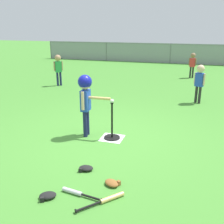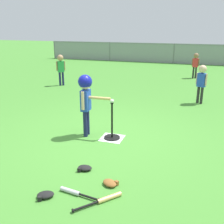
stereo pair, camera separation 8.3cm
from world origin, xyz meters
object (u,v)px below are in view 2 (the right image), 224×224
at_px(spare_bat_silver, 74,192).
at_px(glove_by_plate, 110,183).
at_px(baseball_on_tee, 112,101).
at_px(batter_child, 86,93).
at_px(glove_tossed_aside, 45,195).
at_px(fielder_deep_center, 196,62).
at_px(fielder_near_right, 61,66).
at_px(glove_near_bats, 85,168).
at_px(spare_bat_wood, 105,199).
at_px(batting_tee, 112,132).
at_px(fielder_deep_left, 202,79).

relative_size(spare_bat_silver, glove_by_plate, 2.20).
xyz_separation_m(baseball_on_tee, batter_child, (-0.53, -0.02, 0.12)).
distance_m(glove_by_plate, glove_tossed_aside, 0.89).
relative_size(fielder_deep_center, fielder_near_right, 0.93).
relative_size(glove_by_plate, glove_near_bats, 1.14).
bearing_deg(fielder_deep_center, fielder_near_right, -146.26).
bearing_deg(spare_bat_silver, fielder_near_right, 120.44).
relative_size(baseball_on_tee, fielder_deep_center, 0.07).
xyz_separation_m(fielder_deep_center, glove_tossed_aside, (-1.51, -9.19, -0.64)).
bearing_deg(glove_tossed_aside, glove_near_bats, 75.60).
relative_size(spare_bat_silver, spare_bat_wood, 1.08).
xyz_separation_m(batting_tee, fielder_deep_left, (1.59, 3.14, 0.59)).
relative_size(batting_tee, fielder_near_right, 0.65).
bearing_deg(spare_bat_wood, glove_by_plate, 98.26).
height_order(fielder_deep_center, glove_by_plate, fielder_deep_center).
height_order(batter_child, glove_near_bats, batter_child).
bearing_deg(fielder_deep_left, batter_child, -123.81).
bearing_deg(fielder_deep_center, spare_bat_wood, -94.72).
relative_size(baseball_on_tee, batter_child, 0.06).
relative_size(baseball_on_tee, fielder_near_right, 0.07).
relative_size(fielder_near_right, spare_bat_wood, 2.06).
height_order(spare_bat_wood, glove_by_plate, glove_by_plate).
relative_size(fielder_deep_center, fielder_deep_left, 0.95).
distance_m(batting_tee, baseball_on_tee, 0.65).
xyz_separation_m(batting_tee, baseball_on_tee, (0.00, 0.00, 0.65)).
bearing_deg(batter_child, glove_near_bats, -67.66).
bearing_deg(glove_near_bats, glove_tossed_aside, -104.40).
bearing_deg(baseball_on_tee, batting_tee, 0.00).
distance_m(spare_bat_silver, spare_bat_wood, 0.44).
relative_size(batting_tee, fielder_deep_left, 0.67).
bearing_deg(baseball_on_tee, fielder_near_right, 129.97).
xyz_separation_m(batter_child, fielder_deep_center, (1.83, 7.13, -0.21)).
height_order(spare_bat_silver, glove_tossed_aside, glove_tossed_aside).
xyz_separation_m(fielder_near_right, spare_bat_silver, (3.47, -5.90, -0.70)).
relative_size(fielder_deep_center, spare_bat_silver, 1.77).
xyz_separation_m(batter_child, fielder_near_right, (-2.82, 4.03, -0.16)).
xyz_separation_m(spare_bat_wood, glove_tossed_aside, (-0.76, -0.17, 0.01)).
relative_size(fielder_near_right, glove_near_bats, 4.81).
height_order(glove_by_plate, glove_tossed_aside, same).
xyz_separation_m(fielder_near_right, glove_by_plate, (3.85, -5.55, -0.70)).
xyz_separation_m(spare_bat_silver, glove_near_bats, (-0.12, 0.61, 0.01)).
distance_m(fielder_deep_center, fielder_near_right, 5.59).
bearing_deg(glove_tossed_aside, fielder_deep_left, 70.96).
bearing_deg(fielder_deep_center, batting_tee, -100.32).
bearing_deg(fielder_near_right, glove_by_plate, -55.23).
xyz_separation_m(spare_bat_wood, glove_by_plate, (-0.05, 0.36, 0.01)).
relative_size(batter_child, glove_by_plate, 4.64).
relative_size(baseball_on_tee, fielder_deep_left, 0.07).
bearing_deg(fielder_deep_left, fielder_deep_center, 94.23).
relative_size(fielder_deep_left, fielder_near_right, 0.97).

